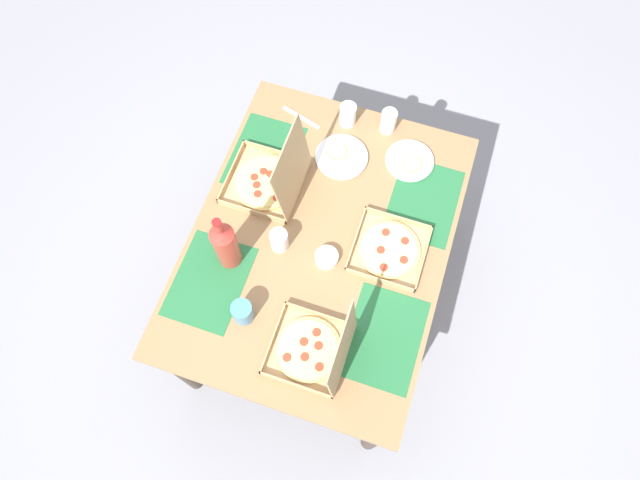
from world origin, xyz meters
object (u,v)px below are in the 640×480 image
pizza_box_corner_right (315,350)px  cup_red (348,115)px  cup_spare (279,240)px  cup_dark (243,312)px  plate_far_left (410,161)px  pizza_box_center (271,179)px  condiment_bowl (327,258)px  pizza_box_edge_far (389,250)px  plate_middle (341,157)px  cup_clear_left (388,121)px  soda_bottle (225,244)px

pizza_box_corner_right → cup_red: bearing=-169.2°
cup_spare → cup_dark: bearing=-5.3°
cup_red → cup_dark: bearing=-6.4°
plate_far_left → cup_red: cup_red is taller
pizza_box_center → condiment_bowl: 0.39m
pizza_box_edge_far → plate_far_left: size_ratio=1.37×
cup_dark → plate_middle: bearing=169.9°
pizza_box_edge_far → cup_dark: (0.41, -0.43, 0.04)m
pizza_box_corner_right → cup_clear_left: 1.00m
cup_clear_left → cup_red: cup_clear_left is taller
cup_clear_left → cup_red: 0.17m
cup_spare → cup_clear_left: size_ratio=0.90×
pizza_box_corner_right → cup_spare: bearing=-143.1°
plate_far_left → cup_clear_left: cup_clear_left is taller
pizza_box_center → plate_far_left: 0.58m
pizza_box_corner_right → cup_dark: (-0.05, -0.29, 0.00)m
cup_spare → plate_far_left: bearing=143.7°
pizza_box_corner_right → cup_clear_left: size_ratio=2.81×
plate_middle → condiment_bowl: (0.45, 0.08, 0.01)m
plate_middle → cup_spare: 0.46m
plate_middle → soda_bottle: 0.63m
plate_middle → cup_dark: cup_dark is taller
plate_middle → cup_dark: bearing=-10.1°
plate_far_left → cup_clear_left: size_ratio=1.85×
pizza_box_center → cup_clear_left: 0.55m
pizza_box_edge_far → cup_spare: 0.42m
plate_middle → cup_dark: size_ratio=2.25×
cup_dark → condiment_bowl: bearing=144.6°
cup_red → pizza_box_edge_far: bearing=32.4°
pizza_box_center → cup_clear_left: size_ratio=3.02×
condiment_bowl → plate_middle: bearing=-169.4°
pizza_box_corner_right → cup_red: pizza_box_corner_right is taller
cup_clear_left → condiment_bowl: 0.65m
pizza_box_center → cup_spare: pizza_box_center is taller
pizza_box_center → cup_spare: size_ratio=3.37×
soda_bottle → cup_clear_left: size_ratio=2.98×
cup_spare → cup_red: size_ratio=0.94×
cup_red → pizza_box_center: bearing=-26.8°
pizza_box_corner_right → cup_spare: 0.44m
soda_bottle → cup_dark: bearing=34.1°
soda_bottle → plate_middle: bearing=154.5°
cup_dark → condiment_bowl: cup_dark is taller
plate_middle → plate_far_left: same height
pizza_box_center → plate_middle: 0.31m
cup_red → pizza_box_corner_right: bearing=10.8°
pizza_box_corner_right → cup_dark: 0.29m
plate_middle → soda_bottle: (0.56, -0.27, 0.12)m
cup_clear_left → condiment_bowl: bearing=-5.1°
pizza_box_edge_far → soda_bottle: 0.62m
pizza_box_center → condiment_bowl: (0.23, 0.31, -0.03)m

